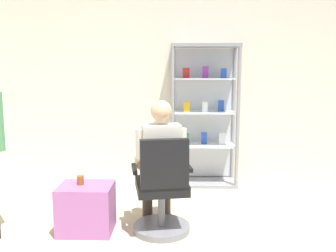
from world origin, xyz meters
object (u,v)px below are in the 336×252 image
display_cabinet_main (204,115)px  tea_glass (80,180)px  seated_shopkeeper (160,158)px  storage_crate (86,208)px  office_chair (162,194)px

display_cabinet_main → tea_glass: 2.10m
seated_shopkeeper → storage_crate: 0.87m
office_chair → storage_crate: 0.76m
seated_shopkeeper → storage_crate: bearing=-169.7°
office_chair → storage_crate: size_ratio=1.86×
display_cabinet_main → office_chair: (-0.50, -1.64, -0.57)m
display_cabinet_main → seated_shopkeeper: (-0.53, -1.48, -0.25)m
tea_glass → seated_shopkeeper: bearing=8.4°
office_chair → tea_glass: 0.81m
storage_crate → office_chair: bearing=-2.4°
seated_shopkeeper → storage_crate: size_ratio=2.49×
seated_shopkeeper → tea_glass: (-0.77, -0.11, -0.20)m
storage_crate → tea_glass: (-0.05, 0.02, 0.28)m
display_cabinet_main → tea_glass: bearing=-129.3°
seated_shopkeeper → storage_crate: seated_shopkeeper is taller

